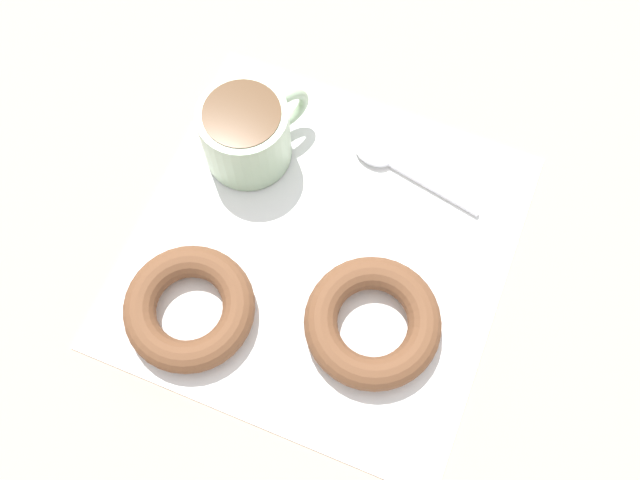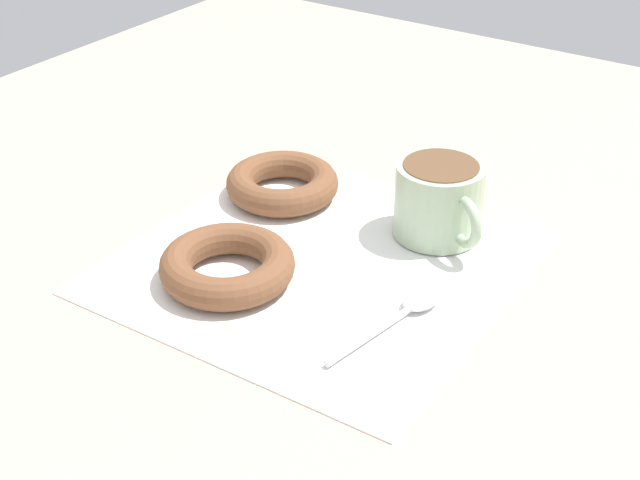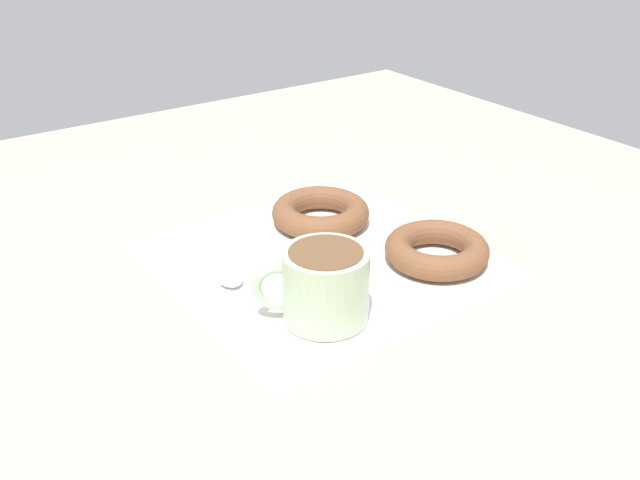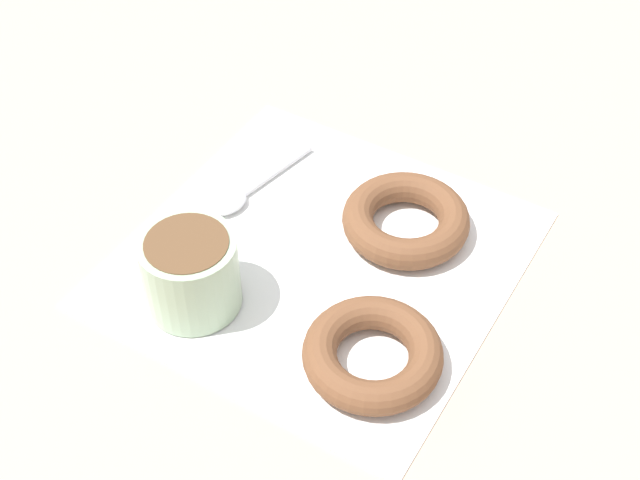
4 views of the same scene
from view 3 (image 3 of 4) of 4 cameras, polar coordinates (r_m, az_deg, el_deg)
The scene contains 6 objects.
ground_plane at distance 72.51cm, azimuth -0.77°, elevation -3.39°, with size 120.00×120.00×2.00cm, color tan.
napkin at distance 74.49cm, azimuth 0.00°, elevation -1.47°, with size 31.20×31.20×0.30cm, color white.
coffee_cup at distance 62.86cm, azimuth 0.29°, elevation -3.53°, with size 9.67×7.76×6.74cm.
donut_near_cup at distance 74.04cm, azimuth 9.32°, elevation -0.75°, with size 10.73×10.73×2.67cm, color brown.
donut_far at distance 81.00cm, azimuth 0.05°, elevation 2.23°, with size 11.12×11.12×2.73cm, color brown.
spoon at distance 71.74cm, azimuth -7.66°, elevation -2.45°, with size 3.72×12.59×0.90cm.
Camera 3 is at (34.92, 51.60, 36.08)cm, focal length 40.00 mm.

